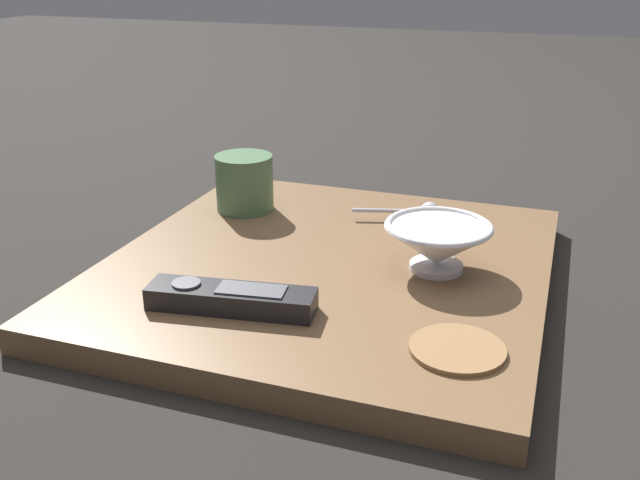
% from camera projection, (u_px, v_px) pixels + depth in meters
% --- Properties ---
extents(ground_plane, '(6.00, 6.00, 0.00)m').
position_uv_depth(ground_plane, '(328.00, 282.00, 0.92)').
color(ground_plane, black).
extents(table, '(0.56, 0.54, 0.03)m').
position_uv_depth(table, '(328.00, 271.00, 0.91)').
color(table, brown).
rests_on(table, ground).
extents(cereal_bowl, '(0.13, 0.13, 0.06)m').
position_uv_depth(cereal_bowl, '(438.00, 244.00, 0.87)').
color(cereal_bowl, silver).
rests_on(cereal_bowl, table).
extents(coffee_mug, '(0.09, 0.09, 0.08)m').
position_uv_depth(coffee_mug, '(244.00, 183.00, 1.07)').
color(coffee_mug, '#4C724C').
rests_on(coffee_mug, table).
extents(teaspoon, '(0.05, 0.12, 0.03)m').
position_uv_depth(teaspoon, '(423.00, 211.00, 1.03)').
color(teaspoon, silver).
rests_on(teaspoon, table).
extents(tv_remote_near, '(0.07, 0.19, 0.03)m').
position_uv_depth(tv_remote_near, '(231.00, 298.00, 0.78)').
color(tv_remote_near, black).
rests_on(tv_remote_near, table).
extents(drink_coaster, '(0.10, 0.10, 0.01)m').
position_uv_depth(drink_coaster, '(457.00, 349.00, 0.70)').
color(drink_coaster, olive).
rests_on(drink_coaster, table).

